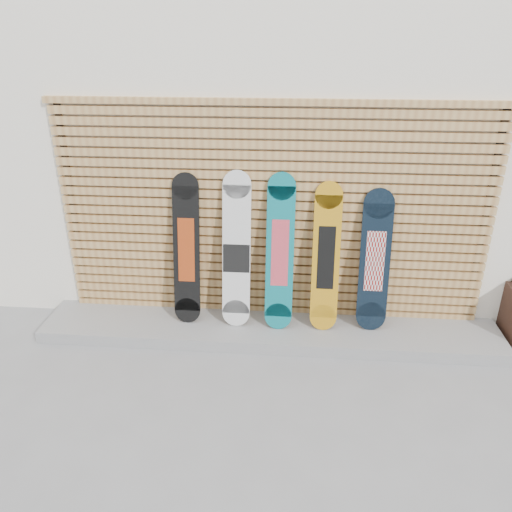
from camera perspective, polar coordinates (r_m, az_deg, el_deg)
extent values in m
plane|color=gray|center=(4.61, 2.88, -13.70)|extent=(80.00, 80.00, 0.00)
cube|color=white|center=(7.22, 8.48, 15.82)|extent=(12.00, 5.00, 3.60)
cube|color=gray|center=(5.14, 1.51, -8.43)|extent=(4.60, 0.70, 0.12)
cube|color=#AD7E48|center=(5.34, 1.71, -6.05)|extent=(4.20, 0.05, 0.08)
cube|color=#AD7E48|center=(5.30, 1.73, -5.15)|extent=(4.20, 0.05, 0.08)
cube|color=#AD7E48|center=(5.25, 1.74, -4.22)|extent=(4.20, 0.05, 0.07)
cube|color=#AD7E48|center=(5.20, 1.75, -3.29)|extent=(4.20, 0.05, 0.07)
cube|color=#AD7E48|center=(5.16, 1.77, -2.33)|extent=(4.20, 0.05, 0.07)
cube|color=#AD7E48|center=(5.12, 1.78, -1.36)|extent=(4.20, 0.05, 0.07)
cube|color=#AD7E48|center=(5.07, 1.79, -0.38)|extent=(4.20, 0.05, 0.07)
cube|color=#AD7E48|center=(5.03, 1.81, 0.63)|extent=(4.20, 0.05, 0.07)
cube|color=#AD7E48|center=(5.00, 1.82, 1.64)|extent=(4.20, 0.05, 0.07)
cube|color=#AD7E48|center=(4.96, 1.84, 2.68)|extent=(4.20, 0.05, 0.08)
cube|color=#AD7E48|center=(4.92, 1.85, 3.73)|extent=(4.20, 0.05, 0.08)
cube|color=#AD7E48|center=(4.89, 1.87, 4.79)|extent=(4.20, 0.05, 0.08)
cube|color=#AD7E48|center=(4.86, 1.88, 5.87)|extent=(4.20, 0.05, 0.08)
cube|color=#AD7E48|center=(4.83, 1.90, 6.96)|extent=(4.20, 0.05, 0.08)
cube|color=#AD7E48|center=(4.80, 1.91, 8.06)|extent=(4.20, 0.05, 0.08)
cube|color=#AD7E48|center=(4.77, 1.93, 9.18)|extent=(4.20, 0.05, 0.08)
cube|color=#AD7E48|center=(4.75, 1.95, 10.31)|extent=(4.20, 0.05, 0.08)
cube|color=#AD7E48|center=(4.73, 1.96, 11.45)|extent=(4.20, 0.05, 0.08)
cube|color=#AD7E48|center=(4.71, 1.98, 12.60)|extent=(4.20, 0.05, 0.08)
cube|color=#AD7E48|center=(4.69, 2.00, 13.76)|extent=(4.20, 0.05, 0.08)
cube|color=#AD7E48|center=(4.67, 2.02, 14.93)|extent=(4.20, 0.05, 0.08)
cube|color=#AD7E48|center=(4.66, 2.03, 16.11)|extent=(4.20, 0.05, 0.08)
cube|color=black|center=(5.43, -20.00, 4.34)|extent=(0.06, 0.04, 2.23)
cube|color=black|center=(5.25, 24.49, 2.92)|extent=(0.06, 0.04, 2.23)
cube|color=#AD7E48|center=(4.64, 2.05, 17.20)|extent=(4.26, 0.07, 0.06)
cube|color=black|center=(4.97, -7.95, 0.69)|extent=(0.26, 0.25, 1.24)
cylinder|color=black|center=(5.15, -7.82, -6.14)|extent=(0.26, 0.07, 0.26)
cylinder|color=black|center=(4.86, -8.08, 7.93)|extent=(0.26, 0.07, 0.26)
cube|color=maroon|center=(4.97, -7.95, 0.69)|extent=(0.16, 0.14, 0.63)
cube|color=silver|center=(4.87, -2.25, 0.63)|extent=(0.28, 0.27, 1.26)
cylinder|color=silver|center=(5.05, -2.30, -6.49)|extent=(0.28, 0.07, 0.28)
cylinder|color=silver|center=(4.76, -2.19, 8.19)|extent=(0.28, 0.07, 0.28)
cube|color=black|center=(4.88, -2.25, -0.26)|extent=(0.26, 0.08, 0.28)
cube|color=#0C6A74|center=(4.83, 2.75, 0.36)|extent=(0.27, 0.29, 1.26)
cylinder|color=#0C6A74|center=(5.00, 2.54, -6.86)|extent=(0.27, 0.08, 0.27)
cylinder|color=#0C6A74|center=(4.73, 2.97, 7.99)|extent=(0.27, 0.08, 0.27)
cube|color=#D34A59|center=(4.83, 2.75, 0.36)|extent=(0.17, 0.16, 0.64)
cube|color=#BB8114|center=(4.86, 8.00, -0.20)|extent=(0.26, 0.27, 1.19)
cylinder|color=#BB8114|center=(5.03, 7.67, -6.94)|extent=(0.26, 0.07, 0.26)
cylinder|color=#BB8114|center=(4.76, 8.35, 6.92)|extent=(0.26, 0.07, 0.26)
cube|color=black|center=(4.86, 8.00, -0.20)|extent=(0.16, 0.15, 0.61)
cube|color=black|center=(4.94, 13.42, -0.58)|extent=(0.29, 0.23, 1.11)
cylinder|color=black|center=(5.10, 12.97, -6.69)|extent=(0.29, 0.08, 0.29)
cylinder|color=black|center=(4.84, 13.89, 5.86)|extent=(0.29, 0.08, 0.29)
cube|color=silver|center=(4.94, 13.42, -0.58)|extent=(0.18, 0.13, 0.59)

